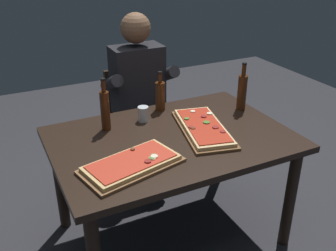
% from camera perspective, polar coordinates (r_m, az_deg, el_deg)
% --- Properties ---
extents(ground_plane, '(6.40, 6.40, 0.00)m').
position_cam_1_polar(ground_plane, '(2.71, 0.49, -15.59)').
color(ground_plane, '#2D2D33').
extents(dining_table, '(1.40, 0.96, 0.74)m').
position_cam_1_polar(dining_table, '(2.33, 0.55, -3.69)').
color(dining_table, black).
rests_on(dining_table, ground_plane).
extents(pizza_rectangular_front, '(0.56, 0.38, 0.05)m').
position_cam_1_polar(pizza_rectangular_front, '(1.99, -5.37, -5.70)').
color(pizza_rectangular_front, brown).
rests_on(pizza_rectangular_front, dining_table).
extents(pizza_rectangular_left, '(0.38, 0.62, 0.05)m').
position_cam_1_polar(pizza_rectangular_left, '(2.36, 5.22, -0.33)').
color(pizza_rectangular_left, brown).
rests_on(pizza_rectangular_left, dining_table).
extents(wine_bottle_dark, '(0.07, 0.07, 0.27)m').
position_cam_1_polar(wine_bottle_dark, '(2.60, -1.17, 4.48)').
color(wine_bottle_dark, '#47230F').
rests_on(wine_bottle_dark, dining_table).
extents(oil_bottle_amber, '(0.06, 0.06, 0.33)m').
position_cam_1_polar(oil_bottle_amber, '(2.34, -9.28, 2.38)').
color(oil_bottle_amber, '#47230F').
rests_on(oil_bottle_amber, dining_table).
extents(vinegar_bottle_green, '(0.06, 0.06, 0.33)m').
position_cam_1_polar(vinegar_bottle_green, '(2.65, 10.89, 5.01)').
color(vinegar_bottle_green, '#47230F').
rests_on(vinegar_bottle_green, dining_table).
extents(tumbler_near_camera, '(0.07, 0.07, 0.10)m').
position_cam_1_polar(tumbler_near_camera, '(2.47, -3.68, 1.59)').
color(tumbler_near_camera, silver).
rests_on(tumbler_near_camera, dining_table).
extents(diner_chair, '(0.44, 0.44, 0.87)m').
position_cam_1_polar(diner_chair, '(3.14, -4.84, 1.20)').
color(diner_chair, black).
rests_on(diner_chair, ground_plane).
extents(seated_diner, '(0.53, 0.41, 1.33)m').
position_cam_1_polar(seated_diner, '(2.94, -4.15, 4.85)').
color(seated_diner, '#23232D').
rests_on(seated_diner, ground_plane).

